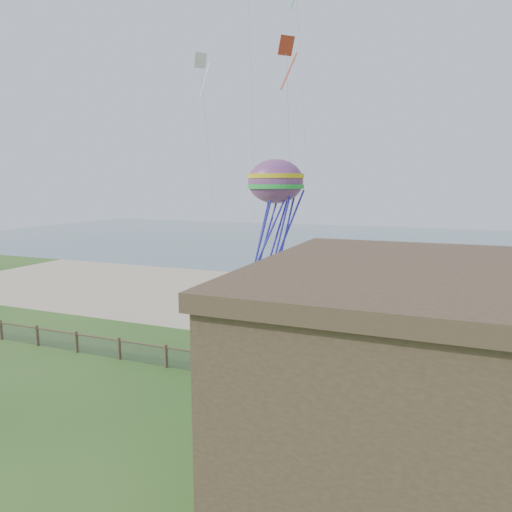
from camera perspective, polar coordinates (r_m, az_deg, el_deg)
The scene contains 8 objects.
ground at distance 19.19m, azimuth -13.48°, elevation -21.00°, with size 160.00×160.00×0.00m, color #2A561D.
sand_beach at distance 38.03m, azimuth 6.05°, elevation -5.77°, with size 72.00×20.00×0.02m, color #C8B590.
ocean at distance 80.66m, azimuth 14.59°, elevation 1.61°, with size 160.00×68.00×0.02m, color slate.
chainlink_fence at distance 23.58m, azimuth -4.88°, elevation -13.49°, with size 36.20×0.20×1.25m, color #493C29, non-canonical shape.
picnic_table at distance 20.10m, azimuth 13.21°, elevation -18.45°, with size 1.60×1.21×0.68m, color brown, non-canonical shape.
octopus_kite at distance 27.34m, azimuth 2.41°, elevation 5.45°, with size 3.47×2.45×7.14m, color orange, non-canonical shape.
kite_white at distance 35.20m, azimuth -6.94°, elevation 21.92°, with size 1.05×0.70×2.55m, color white, non-canonical shape.
kite_red at distance 27.86m, azimuth 3.78°, elevation 23.26°, with size 1.04×0.70×2.57m, color red, non-canonical shape.
Camera 1 is at (9.89, -13.50, 9.40)m, focal length 32.00 mm.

